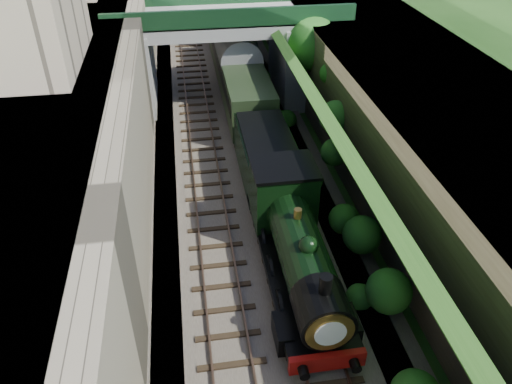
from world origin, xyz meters
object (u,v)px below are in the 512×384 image
at_px(road_bridge, 234,44).
at_px(tree, 313,45).
at_px(locomotive, 297,247).
at_px(tender, 266,161).

relative_size(road_bridge, tree, 2.42).
bearing_deg(locomotive, road_bridge, 90.76).
distance_m(road_bridge, tree, 5.70).
bearing_deg(tree, locomotive, -105.92).
bearing_deg(locomotive, tree, 74.08).
bearing_deg(tender, road_bridge, 91.23).
relative_size(road_bridge, tender, 2.67).
xyz_separation_m(road_bridge, tender, (0.26, -11.89, -2.46)).
bearing_deg(tender, tree, 62.77).
distance_m(road_bridge, locomotive, 19.38).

